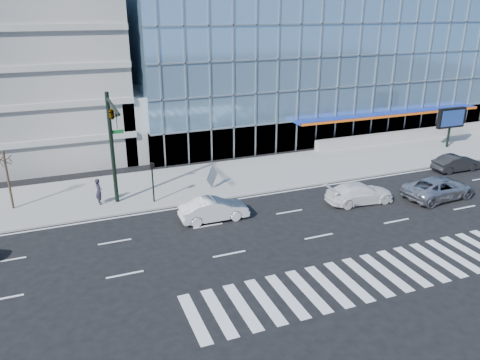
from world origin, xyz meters
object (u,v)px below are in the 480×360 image
object	(u,v)px
white_sedan	(214,209)
tilted_panel	(212,176)
silver_suv	(439,188)
white_suv	(360,193)
traffic_signal	(112,125)
dark_sedan	(456,163)
pedestrian	(99,191)
street_tree_near	(4,159)
ped_signal_post	(153,176)
marquee_sign	(451,119)

from	to	relation	value
white_sedan	tilted_panel	world-z (taller)	tilted_panel
silver_suv	white_suv	xyz separation A→B (m)	(-6.00, 1.49, -0.06)
traffic_signal	dark_sedan	distance (m)	29.11
traffic_signal	white_suv	world-z (taller)	traffic_signal
pedestrian	tilted_panel	xyz separation A→B (m)	(8.54, 0.08, -0.04)
white_suv	traffic_signal	bearing A→B (deg)	77.23
traffic_signal	white_suv	size ratio (longest dim) A/B	1.57
traffic_signal	tilted_panel	size ratio (longest dim) A/B	6.15
street_tree_near	white_sedan	distance (m)	14.67
ped_signal_post	marquee_sign	world-z (taller)	marquee_sign
pedestrian	ped_signal_post	bearing A→B (deg)	-117.38
marquee_sign	pedestrian	xyz separation A→B (m)	(-34.21, -1.94, -1.96)
traffic_signal	pedestrian	distance (m)	5.41
marquee_sign	silver_suv	world-z (taller)	marquee_sign
street_tree_near	silver_suv	xyz separation A→B (m)	(29.52, -9.38, -2.98)
traffic_signal	dark_sedan	world-z (taller)	traffic_signal
traffic_signal	street_tree_near	distance (m)	7.96
white_suv	dark_sedan	distance (m)	12.32
traffic_signal	dark_sedan	xyz separation A→B (m)	(28.52, -2.18, -5.45)
dark_sedan	white_sedan	bearing A→B (deg)	95.03
ped_signal_post	tilted_panel	distance (m)	5.08
silver_suv	tilted_panel	xyz separation A→B (m)	(-15.19, 8.01, 0.27)
traffic_signal	ped_signal_post	size ratio (longest dim) A/B	2.67
marquee_sign	ped_signal_post	bearing A→B (deg)	-174.29
traffic_signal	white_sedan	distance (m)	8.71
marquee_sign	white_sedan	xyz separation A→B (m)	(-27.33, -7.25, -2.30)
pedestrian	white_suv	bearing A→B (deg)	-120.74
marquee_sign	street_tree_near	world-z (taller)	street_tree_near
silver_suv	dark_sedan	world-z (taller)	silver_suv
ped_signal_post	traffic_signal	bearing A→B (deg)	-171.48
marquee_sign	street_tree_near	xyz separation A→B (m)	(-40.00, -0.49, 0.71)
white_sedan	ped_signal_post	bearing A→B (deg)	38.39
ped_signal_post	pedestrian	size ratio (longest dim) A/B	1.57
ped_signal_post	dark_sedan	distance (m)	26.18
marquee_sign	dark_sedan	xyz separation A→B (m)	(-4.48, -5.60, -2.35)
ped_signal_post	white_sedan	xyz separation A→B (m)	(3.17, -4.20, -1.38)
street_tree_near	tilted_panel	bearing A→B (deg)	-5.47
pedestrian	marquee_sign	bearing A→B (deg)	-97.53
white_suv	silver_suv	bearing A→B (deg)	-100.00
ped_signal_post	silver_suv	bearing A→B (deg)	-18.82
street_tree_near	dark_sedan	bearing A→B (deg)	-8.18
marquee_sign	dark_sedan	size ratio (longest dim) A/B	0.92
silver_suv	white_suv	world-z (taller)	silver_suv
marquee_sign	white_suv	world-z (taller)	marquee_sign
marquee_sign	tilted_panel	size ratio (longest dim) A/B	3.08
marquee_sign	silver_suv	bearing A→B (deg)	-136.71
traffic_signal	street_tree_near	size ratio (longest dim) A/B	1.89
traffic_signal	white_sedan	world-z (taller)	traffic_signal
ped_signal_post	pedestrian	xyz separation A→B (m)	(-3.71, 1.11, -1.04)
dark_sedan	tilted_panel	bearing A→B (deg)	80.91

